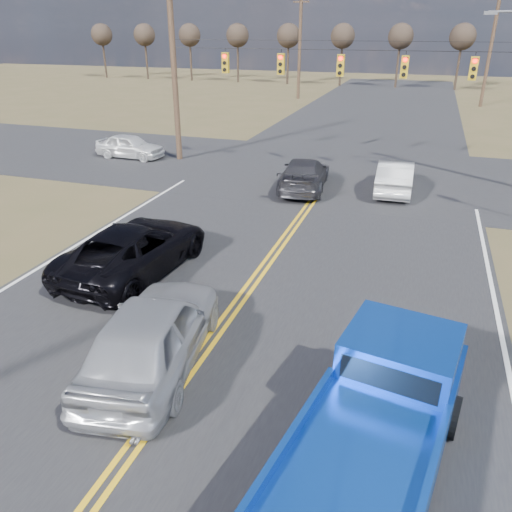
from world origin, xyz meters
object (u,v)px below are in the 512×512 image
(pickup_truck, at_px, (376,430))
(dgrey_car_queue, at_px, (304,174))
(silver_suv, at_px, (153,333))
(cross_car_west, at_px, (130,146))
(black_suv, at_px, (135,249))
(white_car_queue, at_px, (395,176))

(pickup_truck, height_order, dgrey_car_queue, pickup_truck)
(silver_suv, xyz_separation_m, dgrey_car_queue, (-0.00, 14.25, -0.15))
(silver_suv, bearing_deg, pickup_truck, 153.60)
(pickup_truck, xyz_separation_m, cross_car_west, (-16.08, 18.65, -0.35))
(pickup_truck, bearing_deg, silver_suv, 172.52)
(silver_suv, distance_m, dgrey_car_queue, 14.25)
(silver_suv, bearing_deg, black_suv, -63.62)
(cross_car_west, bearing_deg, pickup_truck, -137.66)
(pickup_truck, distance_m, cross_car_west, 24.63)
(dgrey_car_queue, height_order, cross_car_west, dgrey_car_queue)
(pickup_truck, bearing_deg, cross_car_west, 140.53)
(black_suv, height_order, cross_car_west, black_suv)
(white_car_queue, xyz_separation_m, cross_car_west, (-15.15, 1.91, -0.05))
(silver_suv, xyz_separation_m, white_car_queue, (4.08, 15.19, -0.14))
(silver_suv, relative_size, black_suv, 0.91)
(white_car_queue, bearing_deg, dgrey_car_queue, 11.35)
(silver_suv, relative_size, white_car_queue, 1.15)
(white_car_queue, height_order, cross_car_west, white_car_queue)
(black_suv, distance_m, dgrey_car_queue, 10.56)
(dgrey_car_queue, distance_m, cross_car_west, 11.43)
(silver_suv, bearing_deg, cross_car_west, -66.22)
(dgrey_car_queue, bearing_deg, white_car_queue, -173.22)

